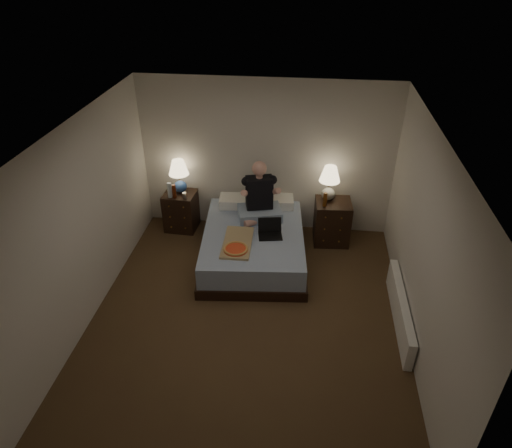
# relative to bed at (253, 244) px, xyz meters

# --- Properties ---
(floor) EXTENTS (4.00, 4.50, 0.00)m
(floor) POSITION_rel_bed_xyz_m (0.08, -1.27, -0.25)
(floor) COLOR brown
(floor) RESTS_ON ground
(ceiling) EXTENTS (4.00, 4.50, 0.00)m
(ceiling) POSITION_rel_bed_xyz_m (0.08, -1.27, 2.25)
(ceiling) COLOR white
(ceiling) RESTS_ON ground
(wall_back) EXTENTS (4.00, 0.00, 2.50)m
(wall_back) POSITION_rel_bed_xyz_m (0.08, 0.98, 1.00)
(wall_back) COLOR silver
(wall_back) RESTS_ON ground
(wall_front) EXTENTS (4.00, 0.00, 2.50)m
(wall_front) POSITION_rel_bed_xyz_m (0.08, -3.52, 1.00)
(wall_front) COLOR silver
(wall_front) RESTS_ON ground
(wall_left) EXTENTS (0.00, 4.50, 2.50)m
(wall_left) POSITION_rel_bed_xyz_m (-1.92, -1.27, 1.00)
(wall_left) COLOR silver
(wall_left) RESTS_ON ground
(wall_right) EXTENTS (0.00, 4.50, 2.50)m
(wall_right) POSITION_rel_bed_xyz_m (2.08, -1.27, 1.00)
(wall_right) COLOR silver
(wall_right) RESTS_ON ground
(bed) EXTENTS (1.64, 2.09, 0.49)m
(bed) POSITION_rel_bed_xyz_m (0.00, 0.00, 0.00)
(bed) COLOR #5777AF
(bed) RESTS_ON floor
(nightstand_left) EXTENTS (0.53, 0.48, 0.66)m
(nightstand_left) POSITION_rel_bed_xyz_m (-1.31, 0.72, 0.08)
(nightstand_left) COLOR black
(nightstand_left) RESTS_ON floor
(nightstand_right) EXTENTS (0.58, 0.53, 0.71)m
(nightstand_right) POSITION_rel_bed_xyz_m (1.18, 0.62, 0.11)
(nightstand_right) COLOR black
(nightstand_right) RESTS_ON floor
(lamp_left) EXTENTS (0.35, 0.35, 0.56)m
(lamp_left) POSITION_rel_bed_xyz_m (-1.30, 0.78, 0.69)
(lamp_left) COLOR #274A91
(lamp_left) RESTS_ON nightstand_left
(lamp_right) EXTENTS (0.37, 0.37, 0.56)m
(lamp_right) POSITION_rel_bed_xyz_m (1.09, 0.71, 0.75)
(lamp_right) COLOR gray
(lamp_right) RESTS_ON nightstand_right
(water_bottle) EXTENTS (0.07, 0.07, 0.25)m
(water_bottle) POSITION_rel_bed_xyz_m (-1.42, 0.58, 0.53)
(water_bottle) COLOR silver
(water_bottle) RESTS_ON nightstand_left
(soda_can) EXTENTS (0.07, 0.07, 0.10)m
(soda_can) POSITION_rel_bed_xyz_m (-1.18, 0.57, 0.46)
(soda_can) COLOR #A8A7A3
(soda_can) RESTS_ON nightstand_left
(beer_bottle_left) EXTENTS (0.06, 0.06, 0.23)m
(beer_bottle_left) POSITION_rel_bed_xyz_m (-1.34, 0.58, 0.52)
(beer_bottle_left) COLOR #561F0C
(beer_bottle_left) RESTS_ON nightstand_left
(beer_bottle_right) EXTENTS (0.06, 0.06, 0.23)m
(beer_bottle_right) POSITION_rel_bed_xyz_m (1.03, 0.48, 0.58)
(beer_bottle_right) COLOR #63340E
(beer_bottle_right) RESTS_ON nightstand_right
(person) EXTENTS (0.77, 0.67, 0.93)m
(person) POSITION_rel_bed_xyz_m (0.05, 0.38, 0.71)
(person) COLOR black
(person) RESTS_ON bed
(laptop) EXTENTS (0.38, 0.34, 0.24)m
(laptop) POSITION_rel_bed_xyz_m (0.26, -0.12, 0.37)
(laptop) COLOR black
(laptop) RESTS_ON bed
(pizza_box) EXTENTS (0.42, 0.77, 0.08)m
(pizza_box) POSITION_rel_bed_xyz_m (-0.18, -0.56, 0.29)
(pizza_box) COLOR tan
(pizza_box) RESTS_ON bed
(radiator) EXTENTS (0.10, 1.60, 0.40)m
(radiator) POSITION_rel_bed_xyz_m (2.01, -1.16, -0.05)
(radiator) COLOR white
(radiator) RESTS_ON floor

